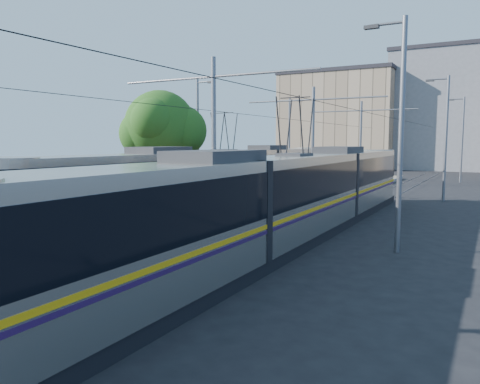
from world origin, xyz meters
The scene contains 13 objects.
ground centered at (0.00, 0.00, 0.00)m, with size 160.00×160.00×0.00m, color black.
platform centered at (0.00, 17.00, 0.15)m, with size 4.00×50.00×0.30m, color gray.
tactile_strip_left centered at (-1.45, 17.00, 0.30)m, with size 0.70×50.00×0.01m, color gray.
tactile_strip_right centered at (1.45, 17.00, 0.30)m, with size 0.70×50.00×0.01m, color gray.
rails centered at (0.00, 17.00, 0.02)m, with size 8.71×70.00×0.03m.
tram_left centered at (-3.60, 14.94, 1.71)m, with size 2.43×30.00×5.50m.
tram_right centered at (3.60, 8.05, 1.86)m, with size 2.43×28.72×5.50m.
catenary centered at (0.00, 14.15, 4.52)m, with size 9.20×70.00×7.00m.
street_lamps centered at (0.00, 21.00, 4.18)m, with size 15.18×38.22×8.00m.
shelter centered at (0.82, 12.92, 1.45)m, with size 0.62×0.99×2.19m.
tree centered at (-7.46, 14.45, 4.70)m, with size 4.79×4.43×6.96m.
building_left centered at (-10.00, 60.00, 6.95)m, with size 16.32×12.24×13.89m.
building_centre centered at (6.00, 64.00, 8.20)m, with size 18.36×14.28×16.38m.
Camera 1 is at (10.38, -8.68, 3.84)m, focal length 35.00 mm.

